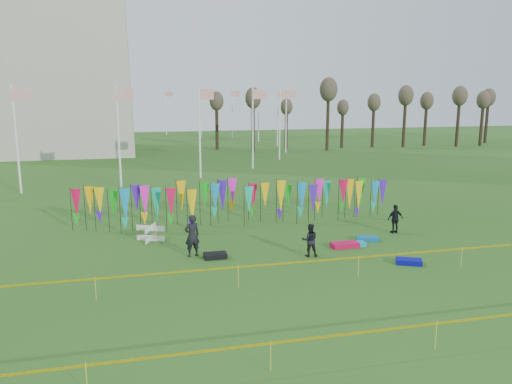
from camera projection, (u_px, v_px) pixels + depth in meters
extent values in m
plane|color=#265016|center=(271.00, 267.00, 21.59)|extent=(160.00, 160.00, 0.00)
cylinder|color=white|center=(277.00, 118.00, 69.81)|extent=(0.16, 0.16, 8.00)
plane|color=#B02012|center=(282.00, 94.00, 69.30)|extent=(1.40, 0.00, 1.40)
cylinder|color=white|center=(259.00, 116.00, 76.50)|extent=(0.16, 0.16, 8.00)
plane|color=#B02012|center=(262.00, 94.00, 75.99)|extent=(1.40, 0.00, 1.40)
cylinder|color=white|center=(232.00, 114.00, 82.29)|extent=(0.16, 0.16, 8.00)
plane|color=#B02012|center=(236.00, 94.00, 81.79)|extent=(1.40, 0.00, 1.40)
cylinder|color=white|center=(201.00, 113.00, 86.80)|extent=(0.16, 0.16, 8.00)
plane|color=#B02012|center=(204.00, 94.00, 86.30)|extent=(1.40, 0.00, 1.40)
cylinder|color=white|center=(166.00, 112.00, 89.71)|extent=(0.16, 0.16, 8.00)
plane|color=#B02012|center=(168.00, 94.00, 89.21)|extent=(1.40, 0.00, 1.40)
cylinder|color=white|center=(127.00, 112.00, 90.83)|extent=(0.16, 0.16, 8.00)
plane|color=#B02012|center=(130.00, 94.00, 90.32)|extent=(1.40, 0.00, 1.40)
cylinder|color=white|center=(86.00, 112.00, 90.07)|extent=(0.16, 0.16, 8.00)
plane|color=#B02012|center=(88.00, 94.00, 89.57)|extent=(1.40, 0.00, 1.40)
cylinder|color=white|center=(42.00, 113.00, 87.50)|extent=(0.16, 0.16, 8.00)
plane|color=#B02012|center=(44.00, 94.00, 86.99)|extent=(1.40, 0.00, 1.40)
cylinder|color=white|center=(16.00, 140.00, 36.67)|extent=(0.16, 0.16, 8.00)
plane|color=#B02012|center=(21.00, 94.00, 36.17)|extent=(1.40, 0.00, 1.40)
cylinder|color=white|center=(119.00, 137.00, 39.24)|extent=(0.16, 0.16, 8.00)
plane|color=#B02012|center=(124.00, 94.00, 38.74)|extent=(1.40, 0.00, 1.40)
cylinder|color=white|center=(200.00, 133.00, 43.46)|extent=(0.16, 0.16, 8.00)
plane|color=#B02012|center=(206.00, 94.00, 42.96)|extent=(1.40, 0.00, 1.40)
cylinder|color=white|center=(253.00, 128.00, 49.04)|extent=(0.16, 0.16, 8.00)
plane|color=#B02012|center=(259.00, 94.00, 48.54)|extent=(1.40, 0.00, 1.40)
cylinder|color=white|center=(280.00, 124.00, 55.59)|extent=(0.16, 0.16, 8.00)
plane|color=#B02012|center=(285.00, 94.00, 55.09)|extent=(1.40, 0.00, 1.40)
cylinder|color=white|center=(286.00, 121.00, 62.67)|extent=(0.16, 0.16, 8.00)
plane|color=#B02012|center=(291.00, 94.00, 62.17)|extent=(1.40, 0.00, 1.40)
cylinder|color=black|center=(70.00, 212.00, 26.43)|extent=(0.03, 0.03, 2.38)
cone|color=#D50B41|center=(76.00, 206.00, 26.43)|extent=(0.64, 0.64, 1.60)
cylinder|color=black|center=(83.00, 211.00, 26.57)|extent=(0.03, 0.03, 2.38)
cone|color=#FFB208|center=(88.00, 206.00, 26.57)|extent=(0.64, 0.64, 1.60)
cylinder|color=black|center=(95.00, 211.00, 26.71)|extent=(0.03, 0.03, 2.38)
cone|color=yellow|center=(100.00, 205.00, 26.72)|extent=(0.64, 0.64, 1.60)
cylinder|color=black|center=(107.00, 210.00, 26.86)|extent=(0.03, 0.03, 2.38)
cone|color=#13AD19|center=(112.00, 204.00, 26.86)|extent=(0.64, 0.64, 1.60)
cylinder|color=black|center=(119.00, 210.00, 27.00)|extent=(0.03, 0.03, 2.38)
cone|color=#0C85CD|center=(124.00, 204.00, 27.00)|extent=(0.64, 0.64, 1.60)
cylinder|color=black|center=(131.00, 209.00, 27.14)|extent=(0.03, 0.03, 2.38)
cone|color=#4514B7|center=(136.00, 203.00, 27.15)|extent=(0.64, 0.64, 1.60)
cylinder|color=black|center=(142.00, 208.00, 27.28)|extent=(0.03, 0.03, 2.38)
cone|color=#FF1CCC|center=(147.00, 203.00, 27.29)|extent=(0.64, 0.64, 1.60)
cylinder|color=black|center=(154.00, 208.00, 27.43)|extent=(0.03, 0.03, 2.38)
cone|color=#0BB188|center=(159.00, 202.00, 27.43)|extent=(0.64, 0.64, 1.60)
cylinder|color=black|center=(165.00, 207.00, 27.57)|extent=(0.03, 0.03, 2.38)
cone|color=#D50B41|center=(170.00, 201.00, 27.57)|extent=(0.64, 0.64, 1.60)
cylinder|color=black|center=(177.00, 207.00, 27.71)|extent=(0.03, 0.03, 2.38)
cone|color=#FFB208|center=(181.00, 201.00, 27.72)|extent=(0.64, 0.64, 1.60)
cylinder|color=black|center=(188.00, 206.00, 27.85)|extent=(0.03, 0.03, 2.38)
cone|color=yellow|center=(193.00, 200.00, 27.86)|extent=(0.64, 0.64, 1.60)
cylinder|color=black|center=(199.00, 205.00, 28.00)|extent=(0.03, 0.03, 2.38)
cone|color=#13AD19|center=(204.00, 200.00, 28.00)|extent=(0.64, 0.64, 1.60)
cylinder|color=black|center=(210.00, 205.00, 28.14)|extent=(0.03, 0.03, 2.38)
cone|color=#0C85CD|center=(215.00, 199.00, 28.14)|extent=(0.64, 0.64, 1.60)
cylinder|color=black|center=(221.00, 204.00, 28.28)|extent=(0.03, 0.03, 2.38)
cone|color=#4514B7|center=(225.00, 199.00, 28.29)|extent=(0.64, 0.64, 1.60)
cylinder|color=black|center=(231.00, 204.00, 28.43)|extent=(0.03, 0.03, 2.38)
cone|color=#FF1CCC|center=(236.00, 198.00, 28.43)|extent=(0.64, 0.64, 1.60)
cylinder|color=black|center=(242.00, 203.00, 28.57)|extent=(0.03, 0.03, 2.38)
cone|color=#0BB188|center=(247.00, 198.00, 28.57)|extent=(0.64, 0.64, 1.60)
cylinder|color=black|center=(253.00, 203.00, 28.71)|extent=(0.03, 0.03, 2.38)
cone|color=#D50B41|center=(257.00, 197.00, 28.71)|extent=(0.64, 0.64, 1.60)
cylinder|color=black|center=(263.00, 202.00, 28.85)|extent=(0.03, 0.03, 2.38)
cone|color=#FFB208|center=(268.00, 197.00, 28.86)|extent=(0.64, 0.64, 1.60)
cylinder|color=black|center=(273.00, 202.00, 29.00)|extent=(0.03, 0.03, 2.38)
cone|color=yellow|center=(278.00, 196.00, 29.00)|extent=(0.64, 0.64, 1.60)
cylinder|color=black|center=(284.00, 201.00, 29.14)|extent=(0.03, 0.03, 2.38)
cone|color=#13AD19|center=(288.00, 196.00, 29.14)|extent=(0.64, 0.64, 1.60)
cylinder|color=black|center=(294.00, 201.00, 29.28)|extent=(0.03, 0.03, 2.38)
cone|color=#0C85CD|center=(298.00, 195.00, 29.29)|extent=(0.64, 0.64, 1.60)
cylinder|color=black|center=(304.00, 200.00, 29.42)|extent=(0.03, 0.03, 2.38)
cone|color=#4514B7|center=(308.00, 195.00, 29.43)|extent=(0.64, 0.64, 1.60)
cylinder|color=black|center=(314.00, 200.00, 29.57)|extent=(0.03, 0.03, 2.38)
cone|color=#FF1CCC|center=(318.00, 194.00, 29.57)|extent=(0.64, 0.64, 1.60)
cylinder|color=black|center=(323.00, 199.00, 29.71)|extent=(0.03, 0.03, 2.38)
cone|color=#0BB188|center=(328.00, 194.00, 29.71)|extent=(0.64, 0.64, 1.60)
cylinder|color=black|center=(333.00, 198.00, 29.85)|extent=(0.03, 0.03, 2.38)
cone|color=#D50B41|center=(338.00, 193.00, 29.86)|extent=(0.64, 0.64, 1.60)
cylinder|color=black|center=(343.00, 198.00, 29.99)|extent=(0.03, 0.03, 2.38)
cone|color=#FFB208|center=(347.00, 193.00, 30.00)|extent=(0.64, 0.64, 1.60)
cylinder|color=black|center=(352.00, 197.00, 30.14)|extent=(0.03, 0.03, 2.38)
cone|color=yellow|center=(357.00, 192.00, 30.14)|extent=(0.64, 0.64, 1.60)
cylinder|color=black|center=(362.00, 197.00, 30.28)|extent=(0.03, 0.03, 2.38)
cone|color=#13AD19|center=(366.00, 192.00, 30.28)|extent=(0.64, 0.64, 1.60)
cylinder|color=black|center=(371.00, 197.00, 30.42)|extent=(0.03, 0.03, 2.38)
cone|color=#0C85CD|center=(376.00, 191.00, 30.43)|extent=(0.64, 0.64, 1.60)
cylinder|color=black|center=(380.00, 196.00, 30.56)|extent=(0.03, 0.03, 2.38)
cone|color=#4514B7|center=(385.00, 191.00, 30.57)|extent=(0.64, 0.64, 1.60)
cube|color=#FFEE05|center=(284.00, 263.00, 19.56)|extent=(26.00, 0.01, 0.08)
cylinder|color=yellow|center=(99.00, 288.00, 18.02)|extent=(0.02, 0.02, 0.90)
cylinder|color=yellow|center=(234.00, 277.00, 19.17)|extent=(0.02, 0.02, 0.90)
cylinder|color=yellow|center=(355.00, 266.00, 20.32)|extent=(0.02, 0.02, 0.90)
cylinder|color=yellow|center=(462.00, 257.00, 21.47)|extent=(0.02, 0.02, 0.90)
cube|color=#FFEE05|center=(347.00, 334.00, 13.80)|extent=(26.00, 0.01, 0.08)
cylinder|color=yellow|center=(82.00, 380.00, 12.27)|extent=(0.02, 0.02, 0.90)
cylinder|color=yellow|center=(277.00, 355.00, 13.41)|extent=(0.02, 0.02, 0.90)
cylinder|color=yellow|center=(442.00, 335.00, 14.56)|extent=(0.02, 0.02, 0.90)
cylinder|color=#332719|center=(226.00, 126.00, 64.31)|extent=(0.44, 0.44, 6.40)
ellipsoid|color=#4C4133|center=(226.00, 100.00, 63.65)|extent=(1.92, 1.92, 2.56)
cylinder|color=#332719|center=(256.00, 126.00, 65.23)|extent=(0.44, 0.44, 6.40)
ellipsoid|color=#4C4133|center=(256.00, 100.00, 64.57)|extent=(1.92, 1.92, 2.56)
cylinder|color=#332719|center=(286.00, 125.00, 66.15)|extent=(0.44, 0.44, 6.40)
ellipsoid|color=#4C4133|center=(286.00, 100.00, 65.49)|extent=(1.92, 1.92, 2.56)
cylinder|color=#332719|center=(314.00, 125.00, 67.07)|extent=(0.44, 0.44, 6.40)
ellipsoid|color=#4C4133|center=(315.00, 100.00, 66.41)|extent=(1.92, 1.92, 2.56)
cylinder|color=#332719|center=(342.00, 125.00, 67.98)|extent=(0.44, 0.44, 6.40)
ellipsoid|color=#4C4133|center=(343.00, 100.00, 67.33)|extent=(1.92, 1.92, 2.56)
cylinder|color=#332719|center=(369.00, 124.00, 68.90)|extent=(0.44, 0.44, 6.40)
ellipsoid|color=#4C4133|center=(370.00, 99.00, 68.25)|extent=(1.92, 1.92, 2.56)
cylinder|color=#332719|center=(395.00, 124.00, 69.82)|extent=(0.44, 0.44, 6.40)
ellipsoid|color=#4C4133|center=(396.00, 99.00, 69.17)|extent=(1.92, 1.92, 2.56)
cylinder|color=#332719|center=(421.00, 123.00, 70.74)|extent=(0.44, 0.44, 6.40)
ellipsoid|color=#4C4133|center=(422.00, 99.00, 70.09)|extent=(1.92, 1.92, 2.56)
cylinder|color=#332719|center=(446.00, 123.00, 71.66)|extent=(0.44, 0.44, 6.40)
ellipsoid|color=#4C4133|center=(447.00, 99.00, 71.01)|extent=(1.92, 1.92, 2.56)
cylinder|color=#332719|center=(470.00, 123.00, 72.58)|extent=(0.44, 0.44, 6.40)
ellipsoid|color=#4C4133|center=(472.00, 99.00, 71.93)|extent=(1.92, 1.92, 2.56)
cylinder|color=#332719|center=(493.00, 122.00, 73.50)|extent=(0.44, 0.44, 6.40)
ellipsoid|color=#4C4133|center=(496.00, 99.00, 72.85)|extent=(1.92, 1.92, 2.56)
cylinder|color=red|center=(143.00, 235.00, 24.83)|extent=(0.02, 0.02, 0.84)
cylinder|color=red|center=(158.00, 235.00, 25.00)|extent=(0.02, 0.02, 0.84)
cylinder|color=red|center=(143.00, 232.00, 25.53)|extent=(0.02, 0.02, 0.84)
cylinder|color=red|center=(158.00, 231.00, 25.70)|extent=(0.02, 0.02, 0.84)
imported|color=black|center=(192.00, 236.00, 22.80)|extent=(0.82, 0.68, 1.96)
imported|color=black|center=(310.00, 240.00, 22.85)|extent=(0.82, 0.60, 1.53)
imported|color=black|center=(395.00, 219.00, 26.67)|extent=(0.95, 0.59, 1.56)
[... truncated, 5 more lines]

